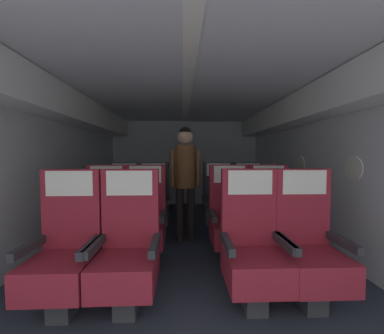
{
  "coord_description": "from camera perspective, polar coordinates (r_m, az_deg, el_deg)",
  "views": [
    {
      "loc": [
        -0.06,
        -0.15,
        1.22
      ],
      "look_at": [
        0.08,
        3.3,
        1.04
      ],
      "focal_mm": 22.04,
      "sensor_mm": 36.0,
      "label": 1
    }
  ],
  "objects": [
    {
      "name": "seat_a_left_aisle",
      "position": [
        2.01,
        -15.32,
        -19.14
      ],
      "size": [
        0.49,
        0.49,
        1.1
      ],
      "color": "#38383D",
      "rests_on": "ground"
    },
    {
      "name": "seat_c_left_aisle",
      "position": [
        3.62,
        -9.38,
        -9.08
      ],
      "size": [
        0.49,
        0.49,
        1.1
      ],
      "color": "#38383D",
      "rests_on": "ground"
    },
    {
      "name": "flight_attendant",
      "position": [
        3.3,
        -1.64,
        -1.0
      ],
      "size": [
        0.43,
        0.28,
        1.61
      ],
      "rotation": [
        0.0,
        0.0,
        3.42
      ],
      "color": "black",
      "rests_on": "ground"
    },
    {
      "name": "seat_c_left_window",
      "position": [
        3.71,
        -16.38,
        -8.87
      ],
      "size": [
        0.49,
        0.49,
        1.1
      ],
      "color": "#38383D",
      "rests_on": "ground"
    },
    {
      "name": "fuselage_shell",
      "position": [
        3.25,
        -1.2,
        8.37
      ],
      "size": [
        3.66,
        5.7,
        2.1
      ],
      "color": "silver",
      "rests_on": "ground"
    },
    {
      "name": "seat_c_right_window",
      "position": [
        3.64,
        6.58,
        -8.99
      ],
      "size": [
        0.49,
        0.49,
        1.1
      ],
      "color": "#38383D",
      "rests_on": "ground"
    },
    {
      "name": "seat_c_right_aisle",
      "position": [
        3.74,
        13.78,
        -8.76
      ],
      "size": [
        0.49,
        0.49,
        1.1
      ],
      "color": "#38383D",
      "rests_on": "ground"
    },
    {
      "name": "seat_a_right_aisle",
      "position": [
        2.21,
        26.47,
        -17.28
      ],
      "size": [
        0.49,
        0.49,
        1.1
      ],
      "color": "#38383D",
      "rests_on": "ground"
    },
    {
      "name": "seat_b_left_window",
      "position": [
        2.9,
        -20.45,
        -12.28
      ],
      "size": [
        0.49,
        0.49,
        1.1
      ],
      "color": "#38383D",
      "rests_on": "ground"
    },
    {
      "name": "seat_b_right_aisle",
      "position": [
        2.96,
        18.48,
        -11.95
      ],
      "size": [
        0.49,
        0.49,
        1.1
      ],
      "color": "#38383D",
      "rests_on": "ground"
    },
    {
      "name": "seat_b_right_window",
      "position": [
        2.8,
        9.35,
        -12.66
      ],
      "size": [
        0.49,
        0.49,
        1.1
      ],
      "color": "#38383D",
      "rests_on": "ground"
    },
    {
      "name": "ground",
      "position": [
        3.22,
        -1.09,
        -19.48
      ],
      "size": [
        3.78,
        6.05,
        0.02
      ],
      "primitive_type": "cube",
      "color": "#2D3342"
    },
    {
      "name": "seat_a_right_window",
      "position": [
        2.05,
        14.49,
        -18.72
      ],
      "size": [
        0.49,
        0.49,
        1.1
      ],
      "color": "#38383D",
      "rests_on": "ground"
    },
    {
      "name": "seat_b_left_aisle",
      "position": [
        2.79,
        -11.44,
        -12.76
      ],
      "size": [
        0.49,
        0.49,
        1.1
      ],
      "color": "#38383D",
      "rests_on": "ground"
    },
    {
      "name": "seat_a_left_window",
      "position": [
        2.15,
        -28.34,
        -17.86
      ],
      "size": [
        0.49,
        0.49,
        1.1
      ],
      "color": "#38383D",
      "rests_on": "ground"
    }
  ]
}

